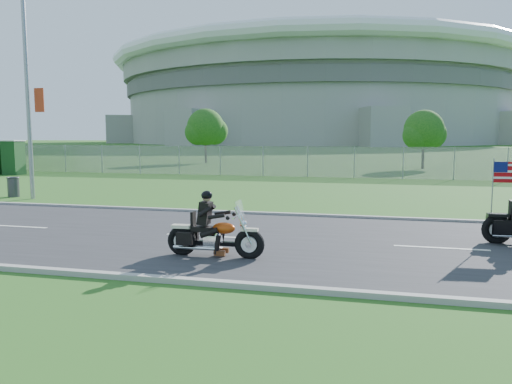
% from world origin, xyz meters
% --- Properties ---
extents(ground, '(420.00, 420.00, 0.00)m').
position_xyz_m(ground, '(0.00, 0.00, 0.00)').
color(ground, '#204615').
rests_on(ground, ground).
extents(road, '(120.00, 8.00, 0.04)m').
position_xyz_m(road, '(0.00, 0.00, 0.02)').
color(road, '#28282B').
rests_on(road, ground).
extents(curb_north, '(120.00, 0.18, 0.12)m').
position_xyz_m(curb_north, '(0.00, 4.05, 0.05)').
color(curb_north, '#9E9B93').
rests_on(curb_north, ground).
extents(curb_south, '(120.00, 0.18, 0.12)m').
position_xyz_m(curb_south, '(0.00, -4.05, 0.05)').
color(curb_south, '#9E9B93').
rests_on(curb_south, ground).
extents(fence, '(60.00, 0.03, 2.00)m').
position_xyz_m(fence, '(-5.00, 20.00, 1.00)').
color(fence, gray).
rests_on(fence, ground).
extents(stadium, '(140.40, 140.40, 29.20)m').
position_xyz_m(stadium, '(-20.00, 170.00, 15.58)').
color(stadium, '#A3A099').
rests_on(stadium, ground).
extents(streetlight, '(0.90, 2.46, 10.00)m').
position_xyz_m(streetlight, '(-11.98, 6.22, 5.64)').
color(streetlight, gray).
rests_on(streetlight, ground).
extents(porta_toilet_a, '(1.10, 1.10, 2.30)m').
position_xyz_m(porta_toilet_a, '(-22.00, 17.00, 1.15)').
color(porta_toilet_a, '#133D16').
rests_on(porta_toilet_a, ground).
extents(tree_fence_near, '(3.52, 3.28, 4.75)m').
position_xyz_m(tree_fence_near, '(6.04, 30.04, 2.97)').
color(tree_fence_near, '#382316').
rests_on(tree_fence_near, ground).
extents(tree_fence_mid, '(3.96, 3.69, 5.30)m').
position_xyz_m(tree_fence_mid, '(-13.95, 34.04, 3.30)').
color(tree_fence_mid, '#382316').
rests_on(tree_fence_mid, ground).
extents(motorcycle_lead, '(2.27, 0.55, 1.53)m').
position_xyz_m(motorcycle_lead, '(-1.07, -2.06, 0.49)').
color(motorcycle_lead, black).
rests_on(motorcycle_lead, ground).
extents(trash_can, '(0.50, 0.50, 0.85)m').
position_xyz_m(trash_can, '(-13.27, 6.38, 0.43)').
color(trash_can, '#333337').
rests_on(trash_can, ground).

